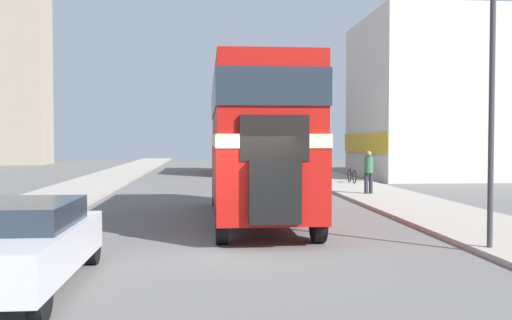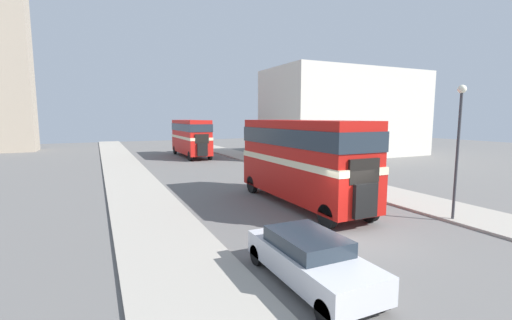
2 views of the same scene
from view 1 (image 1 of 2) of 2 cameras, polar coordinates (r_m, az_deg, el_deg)
ground_plane at (r=12.11m, az=-1.60°, el=-9.50°), size 120.00×120.00×0.00m
double_decker_bus at (r=17.06m, az=0.01°, el=2.74°), size 2.57×9.57×4.46m
bus_distant at (r=41.32m, az=-2.47°, el=2.20°), size 2.48×9.56×4.30m
car_parked_near at (r=10.11m, az=-22.41°, el=-7.71°), size 1.79×4.46×1.40m
pedestrian_walking at (r=24.87m, az=11.19°, el=-0.93°), size 0.37×0.37×1.83m
bicycle_on_pavement at (r=31.09m, az=9.56°, el=-1.58°), size 0.05×1.76×0.78m
street_lamp at (r=13.20m, az=22.55°, el=8.55°), size 0.36×0.36×5.86m
shop_building_block at (r=40.41m, az=23.84°, el=5.59°), size 19.00×9.68×10.11m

